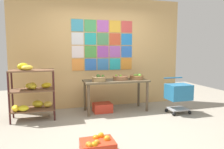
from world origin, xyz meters
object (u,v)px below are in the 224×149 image
Objects in this scene: fruit_basket_back_left at (99,78)px; produce_crate_under_table at (102,108)px; orange_crate_foreground at (98,147)px; shopping_cart at (178,93)px; fruit_basket_centre at (137,77)px; fruit_basket_back_right at (120,78)px; display_table at (116,84)px; banana_shelf_unit at (33,90)px.

produce_crate_under_table is at bearing 39.48° from fruit_basket_back_left.
orange_crate_foreground is 2.60m from shopping_cart.
fruit_basket_back_left is 0.93× the size of fruit_basket_centre.
produce_crate_under_table is at bearing 74.09° from orange_crate_foreground.
fruit_basket_back_left reaches higher than produce_crate_under_table.
fruit_basket_back_right is (-0.41, 0.03, -0.01)m from fruit_basket_centre.
fruit_basket_back_right is 0.86× the size of produce_crate_under_table.
display_table is 0.19m from fruit_basket_back_right.
fruit_basket_back_right is at bearing 2.71° from banana_shelf_unit.
fruit_basket_centre is at bearing 54.04° from orange_crate_foreground.
shopping_cart is at bearing -9.01° from banana_shelf_unit.
banana_shelf_unit is at bearing -177.06° from display_table.
produce_crate_under_table is 0.53× the size of shopping_cart.
fruit_basket_back_left is at bearing -170.99° from fruit_basket_back_right.
display_table is 4.66× the size of fruit_basket_back_left.
banana_shelf_unit is 1.95m from fruit_basket_back_right.
fruit_basket_back_right is at bearing 63.11° from orange_crate_foreground.
banana_shelf_unit reaches higher than orange_crate_foreground.
display_table reaches higher than produce_crate_under_table.
shopping_cart is (3.12, -0.50, -0.15)m from banana_shelf_unit.
fruit_basket_back_left is at bearing 0.29° from banana_shelf_unit.
produce_crate_under_table is at bearing 178.29° from fruit_basket_centre.
fruit_basket_centre reaches higher than produce_crate_under_table.
fruit_basket_back_left reaches higher than orange_crate_foreground.
fruit_basket_back_left is 0.88× the size of fruit_basket_back_right.
fruit_basket_centre is 0.43× the size of shopping_cart.
fruit_basket_centre is at bearing 3.31° from fruit_basket_back_left.
banana_shelf_unit is 3.65× the size of fruit_basket_back_left.
fruit_basket_back_right is (0.53, 0.08, -0.01)m from fruit_basket_back_left.
display_table is at bearing 176.41° from fruit_basket_centre.
banana_shelf_unit reaches higher than produce_crate_under_table.
display_table is at bearing 145.41° from shopping_cart.
shopping_cart is (1.72, -0.50, -0.34)m from fruit_basket_back_left.
display_table is at bearing 65.76° from orange_crate_foreground.
fruit_basket_centre is 0.94× the size of fruit_basket_back_right.
orange_crate_foreground is (0.94, -1.87, -0.49)m from banana_shelf_unit.
display_table is 1.44m from shopping_cart.
banana_shelf_unit is 1.47× the size of shopping_cart.
banana_shelf_unit is 2.15m from orange_crate_foreground.
banana_shelf_unit reaches higher than display_table.
banana_shelf_unit is at bearing -176.69° from produce_crate_under_table.
fruit_basket_back_right reaches higher than display_table.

